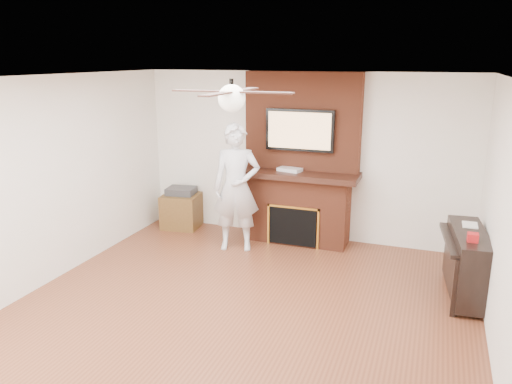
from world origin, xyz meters
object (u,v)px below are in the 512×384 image
(side_table, at_px, (182,209))
(person, at_px, (236,188))
(fireplace, at_px, (299,176))
(piano, at_px, (467,262))

(side_table, bearing_deg, person, -33.54)
(fireplace, distance_m, side_table, 2.07)
(piano, bearing_deg, person, 164.90)
(person, relative_size, side_table, 2.76)
(fireplace, bearing_deg, person, -138.66)
(person, distance_m, piano, 3.12)
(fireplace, bearing_deg, piano, -26.19)
(piano, bearing_deg, fireplace, 147.70)
(person, distance_m, side_table, 1.47)
(person, xyz_separation_m, side_table, (-1.21, 0.59, -0.61))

